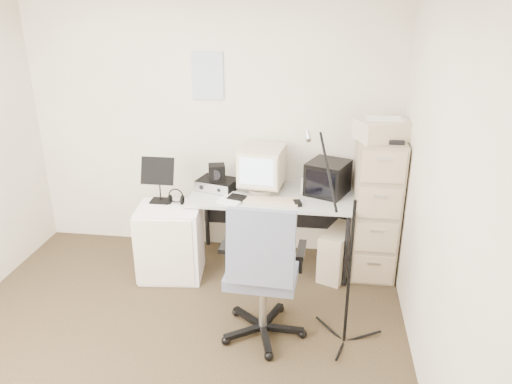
# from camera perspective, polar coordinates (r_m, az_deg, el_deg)

# --- Properties ---
(floor) EXTENTS (3.60, 3.60, 0.01)m
(floor) POSITION_cam_1_polar(r_m,az_deg,el_deg) (3.90, -10.45, -18.07)
(floor) COLOR black
(floor) RESTS_ON ground
(wall_back) EXTENTS (3.60, 0.02, 2.50)m
(wall_back) POSITION_cam_1_polar(r_m,az_deg,el_deg) (4.89, -5.09, 7.31)
(wall_back) COLOR #F0E6CE
(wall_back) RESTS_ON ground
(wall_right) EXTENTS (0.02, 3.60, 2.50)m
(wall_right) POSITION_cam_1_polar(r_m,az_deg,el_deg) (3.16, 20.61, -2.52)
(wall_right) COLOR #F0E6CE
(wall_right) RESTS_ON ground
(wall_calendar) EXTENTS (0.30, 0.02, 0.44)m
(wall_calendar) POSITION_cam_1_polar(r_m,az_deg,el_deg) (4.78, -5.56, 13.08)
(wall_calendar) COLOR white
(wall_calendar) RESTS_ON wall_back
(filing_cabinet) EXTENTS (0.40, 0.60, 1.30)m
(filing_cabinet) POSITION_cam_1_polar(r_m,az_deg,el_deg) (4.70, 13.46, -1.62)
(filing_cabinet) COLOR gray
(filing_cabinet) RESTS_ON floor
(printer) EXTENTS (0.52, 0.45, 0.17)m
(printer) POSITION_cam_1_polar(r_m,az_deg,el_deg) (4.41, 14.36, 6.87)
(printer) COLOR beige
(printer) RESTS_ON filing_cabinet
(desk) EXTENTS (1.50, 0.70, 0.73)m
(desk) POSITION_cam_1_polar(r_m,az_deg,el_deg) (4.78, 1.77, -4.32)
(desk) COLOR beige
(desk) RESTS_ON floor
(crt_monitor) EXTENTS (0.43, 0.45, 0.43)m
(crt_monitor) POSITION_cam_1_polar(r_m,az_deg,el_deg) (4.64, 0.71, 2.62)
(crt_monitor) COLOR beige
(crt_monitor) RESTS_ON desk
(crt_tv) EXTENTS (0.45, 0.46, 0.31)m
(crt_tv) POSITION_cam_1_polar(r_m,az_deg,el_deg) (4.65, 8.20, 1.63)
(crt_tv) COLOR black
(crt_tv) RESTS_ON desk
(desk_speaker) EXTENTS (0.09, 0.09, 0.14)m
(desk_speaker) POSITION_cam_1_polar(r_m,az_deg,el_deg) (4.69, 5.74, 0.82)
(desk_speaker) COLOR beige
(desk_speaker) RESTS_ON desk
(keyboard) EXTENTS (0.49, 0.19, 0.03)m
(keyboard) POSITION_cam_1_polar(r_m,az_deg,el_deg) (4.45, 1.74, -1.04)
(keyboard) COLOR beige
(keyboard) RESTS_ON desk
(mouse) EXTENTS (0.09, 0.12, 0.03)m
(mouse) POSITION_cam_1_polar(r_m,az_deg,el_deg) (4.41, 4.75, -1.28)
(mouse) COLOR black
(mouse) RESTS_ON desk
(radio_receiver) EXTENTS (0.41, 0.34, 0.10)m
(radio_receiver) POSITION_cam_1_polar(r_m,az_deg,el_deg) (4.74, -4.43, 0.90)
(radio_receiver) COLOR black
(radio_receiver) RESTS_ON desk
(radio_speaker) EXTENTS (0.18, 0.17, 0.15)m
(radio_speaker) POSITION_cam_1_polar(r_m,az_deg,el_deg) (4.68, -4.50, 2.25)
(radio_speaker) COLOR black
(radio_speaker) RESTS_ON radio_receiver
(papers) EXTENTS (0.28, 0.33, 0.02)m
(papers) POSITION_cam_1_polar(r_m,az_deg,el_deg) (4.52, -2.61, -0.74)
(papers) COLOR white
(papers) RESTS_ON desk
(pc_tower) EXTENTS (0.39, 0.53, 0.46)m
(pc_tower) POSITION_cam_1_polar(r_m,az_deg,el_deg) (4.73, 9.37, -6.83)
(pc_tower) COLOR beige
(pc_tower) RESTS_ON floor
(office_chair) EXTENTS (0.69, 0.69, 1.15)m
(office_chair) POSITION_cam_1_polar(r_m,az_deg,el_deg) (3.73, 0.81, -8.81)
(office_chair) COLOR slate
(office_chair) RESTS_ON floor
(side_cart) EXTENTS (0.60, 0.50, 0.69)m
(side_cart) POSITION_cam_1_polar(r_m,az_deg,el_deg) (4.67, -9.71, -5.61)
(side_cart) COLOR white
(side_cart) RESTS_ON floor
(music_stand) EXTENTS (0.30, 0.16, 0.44)m
(music_stand) POSITION_cam_1_polar(r_m,az_deg,el_deg) (4.58, -11.00, 1.45)
(music_stand) COLOR black
(music_stand) RESTS_ON side_cart
(headphones) EXTENTS (0.18, 0.18, 0.03)m
(headphones) POSITION_cam_1_polar(r_m,az_deg,el_deg) (4.57, -9.13, -0.76)
(headphones) COLOR black
(headphones) RESTS_ON side_cart
(mic_stand) EXTENTS (0.03, 0.03, 1.53)m
(mic_stand) POSITION_cam_1_polar(r_m,az_deg,el_deg) (3.62, 10.81, -6.81)
(mic_stand) COLOR black
(mic_stand) RESTS_ON floor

